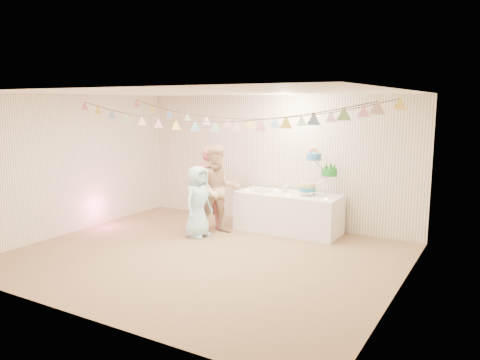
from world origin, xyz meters
The scene contains 23 objects.
floor centered at (0.00, 0.00, 0.00)m, with size 6.00×6.00×0.00m, color #856648.
ceiling centered at (0.00, 0.00, 2.60)m, with size 6.00×6.00×0.00m, color white.
back_wall centered at (0.00, 2.50, 1.30)m, with size 6.00×6.00×0.00m, color white.
front_wall centered at (0.00, -2.50, 1.30)m, with size 6.00×6.00×0.00m, color white.
left_wall centered at (-3.00, 0.00, 1.30)m, with size 5.00×5.00×0.00m, color white.
right_wall centered at (3.00, 0.00, 1.30)m, with size 5.00×5.00×0.00m, color white.
table centered at (0.55, 2.02, 0.37)m, with size 1.99×0.80×0.75m, color white.
cake_stand centered at (1.10, 2.07, 1.16)m, with size 0.73×0.43×0.82m, color silver, non-canonical shape.
cake_bottom centered at (0.95, 2.01, 0.84)m, with size 0.31×0.31×0.15m, color teal, non-canonical shape.
cake_middle centered at (1.28, 2.16, 1.11)m, with size 0.27×0.27×0.22m, color #1C8029, non-canonical shape.
cake_top_tier centered at (1.04, 2.04, 1.38)m, with size 0.25×0.25×0.19m, color #3E80C3, non-canonical shape.
platter centered at (0.04, 1.97, 0.76)m, with size 0.33×0.33×0.02m, color white.
posy centered at (0.46, 2.07, 0.82)m, with size 0.13×0.13×0.14m, color white, non-canonical shape.
person_adult_a centered at (-0.79, 1.41, 0.81)m, with size 0.59×0.39×1.63m, color #C3666A.
person_adult_b centered at (-0.54, 1.27, 0.84)m, with size 0.82×0.64×1.68m, color tan.
person_child centered at (-0.74, 0.89, 0.66)m, with size 0.65×0.42×1.32m, color #B2E3FC.
bunting_back centered at (0.00, 1.10, 2.35)m, with size 5.60×1.10×0.40m, color pink, non-canonical shape.
bunting_front centered at (0.00, -0.20, 2.32)m, with size 5.60×0.90×0.36m, color #72A5E5, non-canonical shape.
tealight_0 centered at (-0.25, 1.87, 0.76)m, with size 0.04×0.04×0.03m, color #FFD88C.
tealight_1 centered at (0.20, 2.20, 0.76)m, with size 0.04×0.04×0.03m, color #FFD88C.
tealight_2 centered at (0.65, 1.80, 0.76)m, with size 0.04×0.04×0.03m, color #FFD88C.
tealight_3 centered at (0.90, 2.24, 0.76)m, with size 0.04×0.04×0.03m, color #FFD88C.
tealight_4 centered at (1.37, 1.84, 0.76)m, with size 0.04×0.04×0.03m, color #FFD88C.
Camera 1 is at (4.13, -5.96, 2.44)m, focal length 35.00 mm.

